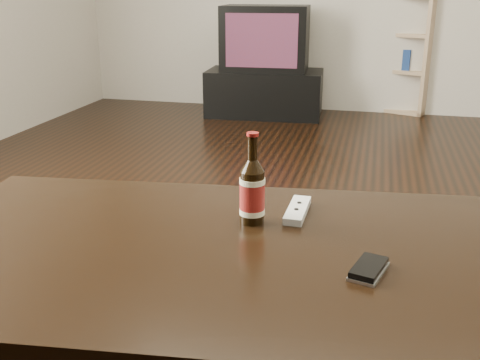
% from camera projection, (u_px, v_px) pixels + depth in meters
% --- Properties ---
extents(floor, '(5.00, 6.00, 0.01)m').
position_uv_depth(floor, '(341.00, 277.00, 2.14)').
color(floor, black).
rests_on(floor, ground).
extents(tv_stand, '(0.97, 0.52, 0.38)m').
position_uv_depth(tv_stand, '(264.00, 93.00, 4.69)').
color(tv_stand, black).
rests_on(tv_stand, floor).
extents(tv, '(0.71, 0.47, 0.51)m').
position_uv_depth(tv, '(265.00, 38.00, 4.54)').
color(tv, black).
rests_on(tv, tv_stand).
extents(bookshelf, '(0.77, 0.55, 1.30)m').
position_uv_depth(bookshelf, '(394.00, 30.00, 4.80)').
color(bookshelf, tan).
rests_on(bookshelf, floor).
extents(coffee_table, '(1.43, 0.93, 0.51)m').
position_uv_depth(coffee_table, '(209.00, 272.00, 1.26)').
color(coffee_table, black).
rests_on(coffee_table, floor).
extents(beer_bottle, '(0.07, 0.07, 0.22)m').
position_uv_depth(beer_bottle, '(252.00, 192.00, 1.33)').
color(beer_bottle, black).
rests_on(beer_bottle, coffee_table).
extents(phone, '(0.08, 0.12, 0.02)m').
position_uv_depth(phone, '(369.00, 269.00, 1.12)').
color(phone, '#B2B2B5').
rests_on(phone, coffee_table).
extents(remote, '(0.05, 0.16, 0.02)m').
position_uv_depth(remote, '(297.00, 210.00, 1.41)').
color(remote, silver).
rests_on(remote, coffee_table).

